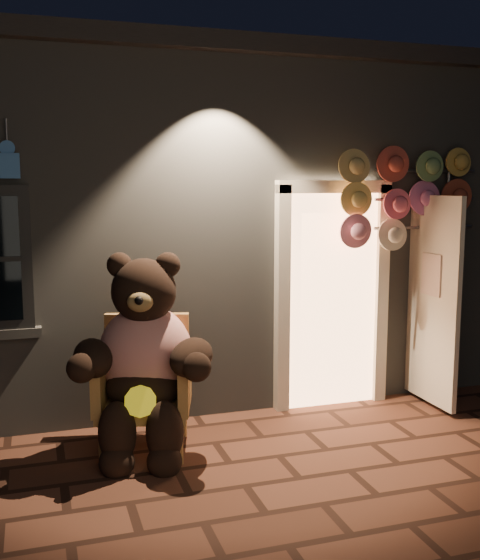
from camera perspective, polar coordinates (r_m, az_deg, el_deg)
name	(u,v)px	position (r m, az deg, el deg)	size (l,w,h in m)	color
ground	(246,486)	(4.94, 0.52, -17.50)	(60.00, 60.00, 0.00)	brown
shop_building	(148,218)	(8.34, -8.05, 5.41)	(7.30, 5.95, 3.51)	slate
wicker_armchair	(145,383)	(5.49, -8.26, -8.88)	(0.88, 0.84, 1.08)	#AA7B41
teddy_bear	(144,359)	(5.29, -8.33, -6.80)	(1.17, 1.06, 1.67)	#B11A12
hat_rack	(405,196)	(6.47, 14.13, 7.07)	(1.49, 0.22, 2.48)	#59595E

